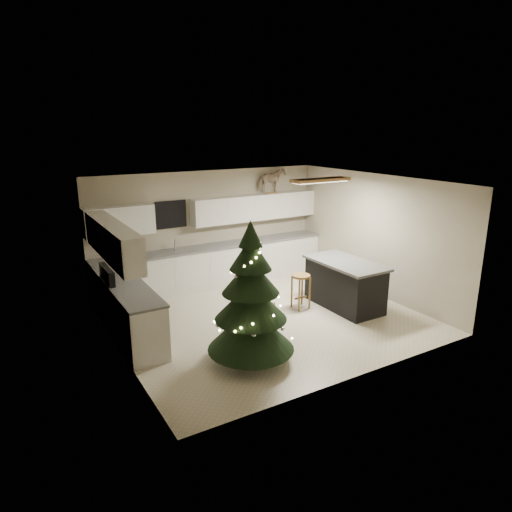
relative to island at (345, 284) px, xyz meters
name	(u,v)px	position (x,y,z in m)	size (l,w,h in m)	color
ground_plane	(265,318)	(-1.69, 0.31, -0.48)	(5.50, 5.50, 0.00)	beige
room_shell	(267,229)	(-1.67, 0.31, 1.27)	(5.52, 5.02, 2.61)	#A99F88
cabinetry	(187,265)	(-2.60, 1.96, 0.28)	(5.50, 3.20, 2.00)	silver
island	(345,284)	(0.00, 0.00, 0.00)	(0.90, 1.70, 0.95)	black
bar_stool	(301,283)	(-0.81, 0.39, 0.05)	(0.37, 0.37, 0.70)	brown
christmas_tree	(251,305)	(-2.74, -0.96, 0.44)	(1.40, 1.35, 2.24)	#3F2816
toddler	(261,284)	(-1.32, 1.07, -0.09)	(0.28, 0.19, 0.78)	#171A34
rocking_horse	(272,180)	(-0.09, 2.64, 1.83)	(0.70, 0.38, 0.59)	brown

